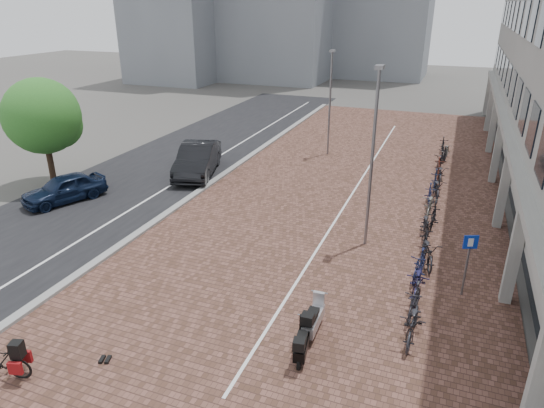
% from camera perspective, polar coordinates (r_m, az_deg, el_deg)
% --- Properties ---
extents(ground, '(140.00, 140.00, 0.00)m').
position_cam_1_polar(ground, '(15.47, -8.21, -12.55)').
color(ground, '#474442').
rests_on(ground, ground).
extents(plaza_brick, '(14.50, 42.00, 0.04)m').
position_cam_1_polar(plaza_brick, '(24.95, 9.28, 1.60)').
color(plaza_brick, brown).
rests_on(plaza_brick, ground).
extents(street_asphalt, '(8.00, 50.00, 0.03)m').
position_cam_1_polar(street_asphalt, '(29.03, -12.46, 4.38)').
color(street_asphalt, black).
rests_on(street_asphalt, ground).
extents(curb, '(0.35, 42.00, 0.14)m').
position_cam_1_polar(curb, '(27.12, -5.52, 3.67)').
color(curb, gray).
rests_on(curb, ground).
extents(lane_line, '(0.12, 44.00, 0.00)m').
position_cam_1_polar(lane_line, '(28.00, -9.01, 4.01)').
color(lane_line, white).
rests_on(lane_line, street_asphalt).
extents(parking_line, '(0.10, 30.00, 0.00)m').
position_cam_1_polar(parking_line, '(24.90, 9.74, 1.59)').
color(parking_line, white).
rests_on(parking_line, plaza_brick).
extents(car_navy, '(2.99, 4.21, 1.33)m').
position_cam_1_polar(car_navy, '(25.12, -23.43, 1.71)').
color(car_navy, black).
rests_on(car_navy, ground).
extents(car_dark, '(3.30, 5.53, 1.72)m').
position_cam_1_polar(car_dark, '(27.10, -8.83, 5.25)').
color(car_dark, black).
rests_on(car_dark, ground).
extents(hero_bike, '(1.70, 0.90, 1.16)m').
position_cam_1_polar(hero_bike, '(14.50, -29.61, -15.97)').
color(hero_bike, black).
rests_on(hero_bike, ground).
extents(shoes, '(0.46, 0.42, 0.09)m').
position_cam_1_polar(shoes, '(14.23, -19.27, -17.15)').
color(shoes, black).
rests_on(shoes, ground).
extents(scooter_front, '(0.52, 1.59, 1.09)m').
position_cam_1_polar(scooter_front, '(14.21, 4.94, -13.28)').
color(scooter_front, silver).
rests_on(scooter_front, ground).
extents(scooter_mid, '(0.67, 1.49, 0.99)m').
position_cam_1_polar(scooter_mid, '(13.43, 3.61, -15.95)').
color(scooter_mid, black).
rests_on(scooter_mid, ground).
extents(parking_sign, '(0.44, 0.21, 2.21)m').
position_cam_1_polar(parking_sign, '(16.54, 22.26, -5.78)').
color(parking_sign, slate).
rests_on(parking_sign, ground).
extents(lamp_near, '(0.12, 0.12, 6.86)m').
position_cam_1_polar(lamp_near, '(18.25, 11.76, 4.87)').
color(lamp_near, slate).
rests_on(lamp_near, ground).
extents(lamp_far, '(0.12, 0.12, 6.30)m').
position_cam_1_polar(lamp_far, '(30.14, 6.88, 11.62)').
color(lamp_far, slate).
rests_on(lamp_far, ground).
extents(street_tree, '(3.81, 3.81, 5.54)m').
position_cam_1_polar(street_tree, '(27.15, -25.32, 9.21)').
color(street_tree, '#382619').
rests_on(street_tree, ground).
extents(bike_row, '(1.25, 21.44, 1.05)m').
position_cam_1_polar(bike_row, '(23.10, 18.63, 0.27)').
color(bike_row, black).
rests_on(bike_row, ground).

